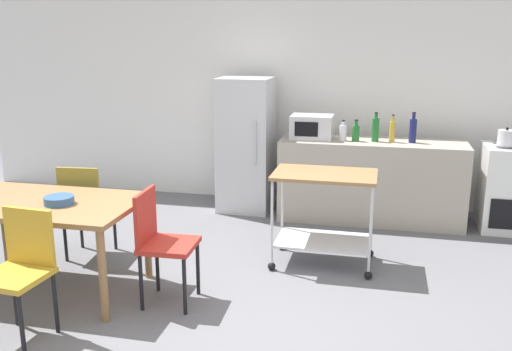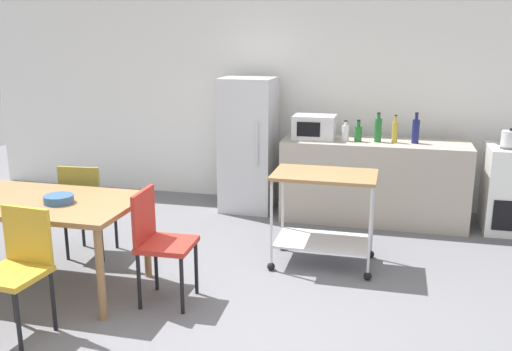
# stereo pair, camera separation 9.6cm
# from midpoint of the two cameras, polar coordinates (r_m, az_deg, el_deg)

# --- Properties ---
(ground_plane) EXTENTS (12.00, 12.00, 0.00)m
(ground_plane) POSITION_cam_midpoint_polar(r_m,az_deg,el_deg) (4.20, -3.25, -14.74)
(ground_plane) COLOR slate
(back_wall) EXTENTS (8.40, 0.12, 2.90)m
(back_wall) POSITION_cam_midpoint_polar(r_m,az_deg,el_deg) (6.83, 4.12, 9.32)
(back_wall) COLOR white
(back_wall) RESTS_ON ground_plane
(kitchen_counter) EXTENTS (2.00, 0.64, 0.90)m
(kitchen_counter) POSITION_cam_midpoint_polar(r_m,az_deg,el_deg) (6.33, 11.19, -0.52)
(kitchen_counter) COLOR #A89E8E
(kitchen_counter) RESTS_ON ground_plane
(dining_table) EXTENTS (1.50, 0.90, 0.75)m
(dining_table) POSITION_cam_midpoint_polar(r_m,az_deg,el_deg) (4.77, -21.28, -3.36)
(dining_table) COLOR olive
(dining_table) RESTS_ON ground_plane
(chair_red) EXTENTS (0.41, 0.41, 0.89)m
(chair_red) POSITION_cam_midpoint_polar(r_m,az_deg,el_deg) (4.36, -10.30, -6.35)
(chair_red) COLOR #B72D23
(chair_red) RESTS_ON ground_plane
(chair_mustard) EXTENTS (0.43, 0.43, 0.89)m
(chair_mustard) POSITION_cam_midpoint_polar(r_m,az_deg,el_deg) (4.14, -23.49, -8.47)
(chair_mustard) COLOR gold
(chair_mustard) RESTS_ON ground_plane
(chair_olive) EXTENTS (0.44, 0.44, 0.89)m
(chair_olive) POSITION_cam_midpoint_polar(r_m,az_deg,el_deg) (5.37, -17.47, -2.83)
(chair_olive) COLOR olive
(chair_olive) RESTS_ON ground_plane
(stove_oven) EXTENTS (0.60, 0.61, 0.92)m
(stove_oven) POSITION_cam_midpoint_polar(r_m,az_deg,el_deg) (6.47, 24.12, -1.16)
(stove_oven) COLOR white
(stove_oven) RESTS_ON ground_plane
(refrigerator) EXTENTS (0.60, 0.63, 1.55)m
(refrigerator) POSITION_cam_midpoint_polar(r_m,az_deg,el_deg) (6.55, -1.43, 3.17)
(refrigerator) COLOR silver
(refrigerator) RESTS_ON ground_plane
(kitchen_cart) EXTENTS (0.91, 0.57, 0.85)m
(kitchen_cart) POSITION_cam_midpoint_polar(r_m,az_deg,el_deg) (5.00, 6.38, -2.82)
(kitchen_cart) COLOR olive
(kitchen_cart) RESTS_ON ground_plane
(microwave) EXTENTS (0.46, 0.35, 0.26)m
(microwave) POSITION_cam_midpoint_polar(r_m,az_deg,el_deg) (6.25, 5.27, 4.96)
(microwave) COLOR silver
(microwave) RESTS_ON kitchen_counter
(bottle_soy_sauce) EXTENTS (0.08, 0.08, 0.23)m
(bottle_soy_sauce) POSITION_cam_midpoint_polar(r_m,az_deg,el_deg) (6.16, 8.40, 4.37)
(bottle_soy_sauce) COLOR silver
(bottle_soy_sauce) RESTS_ON kitchen_counter
(bottle_soda) EXTENTS (0.08, 0.08, 0.24)m
(bottle_soda) POSITION_cam_midpoint_polar(r_m,az_deg,el_deg) (6.15, 9.68, 4.31)
(bottle_soda) COLOR #1E6628
(bottle_soda) RESTS_ON kitchen_counter
(bottle_wine) EXTENTS (0.08, 0.08, 0.32)m
(bottle_wine) POSITION_cam_midpoint_polar(r_m,az_deg,el_deg) (6.17, 11.63, 4.64)
(bottle_wine) COLOR #1E6628
(bottle_wine) RESTS_ON kitchen_counter
(bottle_sesame_oil) EXTENTS (0.06, 0.06, 0.30)m
(bottle_sesame_oil) POSITION_cam_midpoint_polar(r_m,az_deg,el_deg) (6.17, 13.26, 4.44)
(bottle_sesame_oil) COLOR gold
(bottle_sesame_oil) RESTS_ON kitchen_counter
(bottle_hot_sauce) EXTENTS (0.08, 0.08, 0.33)m
(bottle_hot_sauce) POSITION_cam_midpoint_polar(r_m,az_deg,el_deg) (6.19, 15.25, 4.48)
(bottle_hot_sauce) COLOR navy
(bottle_hot_sauce) RESTS_ON kitchen_counter
(fruit_bowl) EXTENTS (0.23, 0.23, 0.06)m
(fruit_bowl) POSITION_cam_midpoint_polar(r_m,az_deg,el_deg) (4.61, -19.97, -2.38)
(fruit_bowl) COLOR #33598C
(fruit_bowl) RESTS_ON dining_table
(kettle) EXTENTS (0.24, 0.17, 0.19)m
(kettle) POSITION_cam_midpoint_polar(r_m,az_deg,el_deg) (6.24, 23.72, 3.53)
(kettle) COLOR silver
(kettle) RESTS_ON stove_oven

